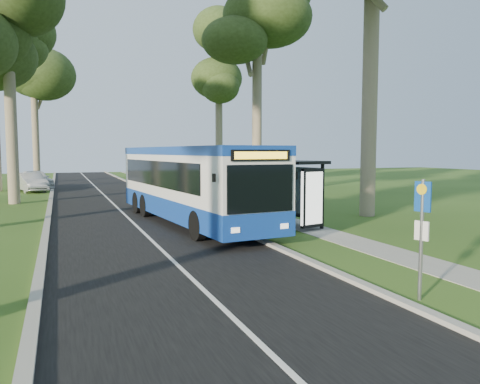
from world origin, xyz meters
The scene contains 16 objects.
ground centered at (0.00, 0.00, 0.00)m, with size 120.00×120.00×0.00m, color #2D4C18.
road centered at (-3.50, 10.00, 0.01)m, with size 7.00×100.00×0.02m, color black.
kerb_east centered at (0.00, 10.00, 0.06)m, with size 0.25×100.00×0.12m, color #9E9B93.
kerb_west centered at (-7.00, 10.00, 0.06)m, with size 0.25×100.00×0.12m, color #9E9B93.
centre_line centered at (-3.50, 10.00, 0.02)m, with size 0.12×100.00×0.01m, color white.
footpath centered at (3.00, 10.00, 0.01)m, with size 1.50×100.00×0.02m, color gray.
bus centered at (-1.20, 6.70, 1.72)m, with size 3.83×12.73×3.32m.
bus_stop_sign centered at (0.57, -5.21, 1.59)m, with size 0.15×0.35×2.56m.
bus_shelter centered at (2.56, 4.08, 1.95)m, with size 2.47×3.53×2.75m.
litter_bin centered at (1.62, 3.56, 0.49)m, with size 0.55×0.55×0.97m.
car_white centered at (-8.32, 29.69, 0.80)m, with size 1.90×4.72×1.61m, color white.
car_silver centered at (-8.53, 26.80, 0.74)m, with size 1.57×4.51×1.49m, color #B3B4BB.
tree_west_c centered at (-9.00, 18.00, 10.62)m, with size 5.20×5.20×14.32m.
tree_west_e centered at (-8.50, 38.00, 10.53)m, with size 5.20×5.20×14.20m.
tree_east_c centered at (6.80, 18.00, 11.68)m, with size 5.20×5.20×15.78m.
tree_east_d centered at (8.00, 30.00, 11.55)m, with size 5.20×5.20×15.60m.
Camera 1 is at (-6.46, -12.84, 3.14)m, focal length 35.00 mm.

